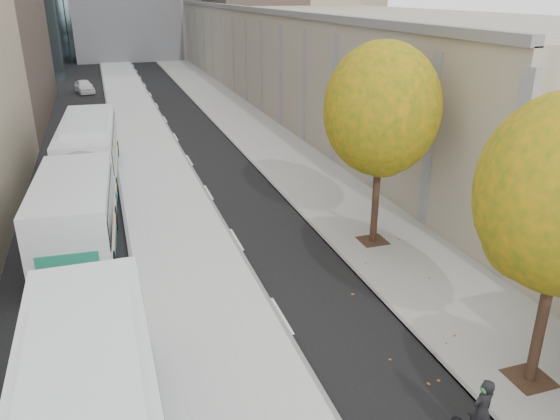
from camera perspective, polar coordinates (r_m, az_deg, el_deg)
name	(u,v)px	position (r m, az deg, el deg)	size (l,w,h in m)	color
bus_platform	(154,167)	(32.58, -13.05, 4.38)	(4.25, 150.00, 0.15)	#B4B4B4
sidewalk	(284,156)	(34.13, 0.45, 5.69)	(4.75, 150.00, 0.08)	gray
building_tan	(299,44)	(64.14, 1.96, 16.92)	(18.00, 92.00, 8.00)	gray
tree_d	(382,110)	(21.00, 10.59, 10.26)	(4.40, 4.40, 7.60)	black
bus_far	(85,171)	(27.41, -19.74, 3.87)	(3.67, 18.63, 3.09)	silver
distant_car	(84,87)	(59.47, -19.76, 12.05)	(1.55, 3.86, 1.32)	white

